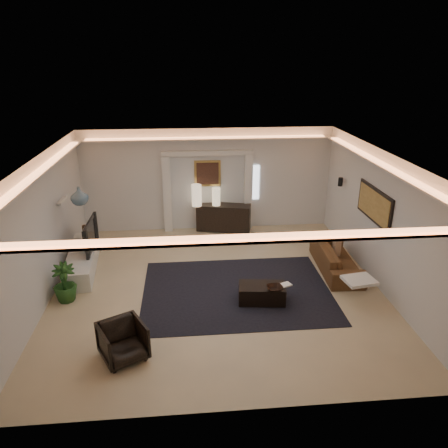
{
  "coord_description": "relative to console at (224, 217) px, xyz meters",
  "views": [
    {
      "loc": [
        -0.61,
        -8.16,
        4.74
      ],
      "look_at": [
        0.2,
        0.6,
        1.25
      ],
      "focal_mm": 34.24,
      "sensor_mm": 36.0,
      "label": 1
    }
  ],
  "objects": [
    {
      "name": "ginger_jar",
      "position": [
        -3.38,
        -2.25,
        1.47
      ],
      "size": [
        0.49,
        0.49,
        0.4
      ],
      "primitive_type": "imported",
      "rotation": [
        0.0,
        0.0,
        -0.32
      ],
      "color": "#486875",
      "rests_on": "wall_niche"
    },
    {
      "name": "tv",
      "position": [
        -3.43,
        -1.93,
        0.41
      ],
      "size": [
        1.24,
        0.17,
        0.71
      ],
      "primitive_type": "imported",
      "rotation": [
        0.0,
        0.0,
        1.57
      ],
      "color": "black",
      "rests_on": "media_ledge"
    },
    {
      "name": "coffee_table",
      "position": [
        0.43,
        -3.91,
        -0.2
      ],
      "size": [
        1.0,
        0.62,
        0.35
      ],
      "primitive_type": "cube",
      "rotation": [
        0.0,
        0.0,
        -0.12
      ],
      "color": "black",
      "rests_on": "ground"
    },
    {
      "name": "bowl",
      "position": [
        0.65,
        -4.12,
        0.05
      ],
      "size": [
        0.37,
        0.37,
        0.08
      ],
      "primitive_type": "imported",
      "rotation": [
        0.0,
        0.0,
        0.16
      ],
      "color": "black",
      "rests_on": "coffee_table"
    },
    {
      "name": "art_panel_gold",
      "position": [
        3.01,
        -2.95,
        1.3
      ],
      "size": [
        0.02,
        1.5,
        0.62
      ],
      "primitive_type": "cube",
      "color": "tan",
      "rests_on": "wall_right"
    },
    {
      "name": "sofa",
      "position": [
        2.42,
        -2.68,
        -0.1
      ],
      "size": [
        2.07,
        0.89,
        0.6
      ],
      "primitive_type": "imported",
      "rotation": [
        0.0,
        0.0,
        1.52
      ],
      "color": "brown",
      "rests_on": "ground"
    },
    {
      "name": "wall_sconce",
      "position": [
        2.95,
        -1.05,
        1.28
      ],
      "size": [
        0.12,
        0.12,
        0.22
      ],
      "primitive_type": "cylinder",
      "color": "black",
      "rests_on": "wall_right"
    },
    {
      "name": "console",
      "position": [
        0.0,
        0.0,
        0.0
      ],
      "size": [
        1.59,
        0.82,
        0.76
      ],
      "primitive_type": "cube",
      "rotation": [
        0.0,
        0.0,
        -0.24
      ],
      "color": "black",
      "rests_on": "ground"
    },
    {
      "name": "wall_niche",
      "position": [
        -3.87,
        -1.85,
        1.25
      ],
      "size": [
        0.1,
        0.55,
        0.04
      ],
      "primitive_type": "cube",
      "color": "silver",
      "rests_on": "wall_left"
    },
    {
      "name": "wall_right",
      "position": [
        3.07,
        -3.25,
        1.05
      ],
      "size": [
        0.0,
        7.0,
        7.0
      ],
      "primitive_type": "plane",
      "rotation": [
        1.57,
        0.0,
        -1.57
      ],
      "color": "silver",
      "rests_on": "ground"
    },
    {
      "name": "throw_pillow",
      "position": [
        2.5,
        -2.4,
        0.15
      ],
      "size": [
        0.23,
        0.48,
        0.46
      ],
      "primitive_type": "cube",
      "rotation": [
        0.0,
        0.0,
        -0.2
      ],
      "color": "tan",
      "rests_on": "sofa"
    },
    {
      "name": "wall_front",
      "position": [
        -0.43,
        -6.75,
        1.05
      ],
      "size": [
        7.0,
        0.0,
        7.0
      ],
      "primitive_type": "plane",
      "rotation": [
        -1.57,
        0.0,
        0.0
      ],
      "color": "silver",
      "rests_on": "ground"
    },
    {
      "name": "cove_soffit",
      "position": [
        -0.43,
        -3.25,
        2.22
      ],
      "size": [
        7.0,
        7.0,
        0.04
      ],
      "primitive_type": "cube",
      "color": "silver",
      "rests_on": "ceiling"
    },
    {
      "name": "art_panel_frame",
      "position": [
        3.04,
        -2.95,
        1.3
      ],
      "size": [
        0.04,
        1.64,
        0.74
      ],
      "primitive_type": "cube",
      "color": "black",
      "rests_on": "wall_right"
    },
    {
      "name": "wall_back",
      "position": [
        -0.43,
        0.25,
        1.05
      ],
      "size": [
        7.0,
        0.0,
        7.0
      ],
      "primitive_type": "plane",
      "rotation": [
        1.57,
        0.0,
        0.0
      ],
      "color": "silver",
      "rests_on": "ground"
    },
    {
      "name": "throw_blanket",
      "position": [
        2.34,
        -4.18,
        0.15
      ],
      "size": [
        0.67,
        0.58,
        0.07
      ],
      "primitive_type": "cube",
      "rotation": [
        0.0,
        0.0,
        0.16
      ],
      "color": "white",
      "rests_on": "sofa"
    },
    {
      "name": "pilaster_right",
      "position": [
        0.72,
        0.15,
        0.7
      ],
      "size": [
        0.22,
        0.2,
        2.2
      ],
      "primitive_type": "cube",
      "color": "silver",
      "rests_on": "ground"
    },
    {
      "name": "media_ledge",
      "position": [
        -3.54,
        -2.07,
        -0.17
      ],
      "size": [
        0.81,
        2.41,
        0.44
      ],
      "primitive_type": "cube",
      "rotation": [
        0.0,
        0.0,
        0.09
      ],
      "color": "silver",
      "rests_on": "ground"
    },
    {
      "name": "daylight_slit",
      "position": [
        0.92,
        0.23,
        0.95
      ],
      "size": [
        0.25,
        0.03,
        1.0
      ],
      "primitive_type": "cube",
      "color": "white",
      "rests_on": "wall_back"
    },
    {
      "name": "floor",
      "position": [
        -0.43,
        -3.25,
        -0.4
      ],
      "size": [
        7.0,
        7.0,
        0.0
      ],
      "primitive_type": "plane",
      "color": "#D0B98A",
      "rests_on": "ground"
    },
    {
      "name": "area_rug",
      "position": [
        -0.03,
        -3.45,
        -0.39
      ],
      "size": [
        4.0,
        3.0,
        0.01
      ],
      "primitive_type": "cube",
      "color": "black",
      "rests_on": "ground"
    },
    {
      "name": "magazine",
      "position": [
        0.9,
        -3.95,
        0.02
      ],
      "size": [
        0.28,
        0.25,
        0.03
      ],
      "primitive_type": "cube",
      "rotation": [
        0.0,
        0.0,
        0.42
      ],
      "color": "white",
      "rests_on": "coffee_table"
    },
    {
      "name": "figurine",
      "position": [
        -3.58,
        -1.32,
        0.24
      ],
      "size": [
        0.14,
        0.14,
        0.36
      ],
      "primitive_type": "cylinder",
      "rotation": [
        0.0,
        0.0,
        -0.09
      ],
      "color": "#412B17",
      "rests_on": "media_ledge"
    },
    {
      "name": "armchair",
      "position": [
        -2.17,
        -5.44,
        -0.07
      ],
      "size": [
        0.95,
        0.96,
        0.65
      ],
      "primitive_type": "imported",
      "rotation": [
        0.0,
        0.0,
        0.48
      ],
      "color": "black",
      "rests_on": "ground"
    },
    {
      "name": "painting_canvas",
      "position": [
        -0.43,
        0.19,
        1.25
      ],
      "size": [
        0.62,
        0.02,
        0.62
      ],
      "primitive_type": "cube",
      "color": "#4C2D1E",
      "rests_on": "wall_back"
    },
    {
      "name": "ceiling",
      "position": [
        -0.43,
        -3.25,
        2.5
      ],
      "size": [
        7.0,
        7.0,
        0.0
      ],
      "primitive_type": "plane",
      "rotation": [
        3.14,
        0.0,
        0.0
      ],
      "color": "white",
      "rests_on": "ground"
    },
    {
      "name": "plant",
      "position": [
        -3.58,
        -3.49,
        0.01
      ],
      "size": [
        0.6,
        0.6,
        0.83
      ],
      "primitive_type": "imported",
      "rotation": [
        0.0,
        0.0,
        0.37
      ],
      "color": "#224B1A",
      "rests_on": "ground"
    },
    {
      "name": "wall_left",
      "position": [
        -3.93,
        -3.25,
        1.05
      ],
      "size": [
        0.0,
        7.0,
        7.0
      ],
      "primitive_type": "plane",
      "rotation": [
        1.57,
        0.0,
        1.57
      ],
      "color": "silver",
      "rests_on": "ground"
    },
    {
      "name": "pilaster_left",
      "position": [
        -1.58,
        0.15,
        0.7
      ],
      "size": [
        0.22,
        0.2,
        2.2
      ],
      "primitive_type": "cube",
      "color": "silver",
      "rests_on": "ground"
    },
    {
      "name": "alcove_header",
      "position": [
        -0.43,
        0.15,
        1.85
      ],
      "size": [
        2.52,
        0.2,
        0.12
      ],
      "primitive_type": "cube",
      "color": "silver",
      "rests_on": "wall_back"
    },
    {
      "name": "lamp_right",
      "position": [
        -0.21,
        0.0,
        0.69
      ],
      "size": [
        0.3,
        0.3,
        0.51
      ],
      "primitive_type": "cylinder",
      "rotation": [
        0.0,
        0.0,
        0.38
      ],
      "color": "beige",
      "rests_on": "console"
    },
    {
      "name": "painting_frame",
      "position": [
        -0.43,
        0.22,
        1.25
      ],
      "size": [
        0.74,
        0.04,
        0.74
      ],
      "primitive_type": "cube",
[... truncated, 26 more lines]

